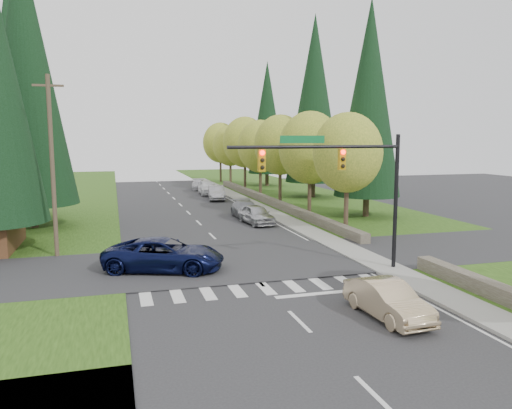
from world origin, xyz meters
name	(u,v)px	position (x,y,z in m)	size (l,w,h in m)	color
ground	(290,312)	(0.00, 0.00, 0.00)	(120.00, 120.00, 0.00)	#28282B
grass_east	(355,217)	(13.00, 20.00, 0.03)	(14.00, 110.00, 0.06)	#254211
grass_west	(15,233)	(-13.00, 20.00, 0.03)	(14.00, 110.00, 0.06)	#254211
cross_street	(239,262)	(0.00, 8.00, 0.00)	(120.00, 8.00, 0.10)	#28282B
sidewalk_east	(278,216)	(6.90, 22.00, 0.07)	(1.80, 80.00, 0.13)	gray
curb_east	(268,217)	(6.05, 22.00, 0.07)	(0.20, 80.00, 0.13)	gray
stone_wall_north	(269,201)	(8.60, 30.00, 0.35)	(0.70, 40.00, 0.70)	#4C4438
traffic_signal	(345,172)	(4.37, 4.50, 4.98)	(8.70, 0.37, 6.80)	black
utility_pole	(52,165)	(-9.50, 12.00, 5.14)	(1.60, 0.24, 10.00)	#473828
decid_tree_0	(347,153)	(9.20, 14.00, 5.60)	(4.80, 4.80, 8.37)	#38281C
decid_tree_1	(310,148)	(9.30, 21.00, 5.80)	(5.20, 5.20, 8.80)	#38281C
decid_tree_2	(280,145)	(9.10, 28.00, 5.93)	(5.00, 5.00, 8.82)	#38281C
decid_tree_3	(260,147)	(9.20, 35.00, 5.66)	(5.00, 5.00, 8.55)	#38281C
decid_tree_4	(245,142)	(9.30, 42.00, 6.06)	(5.40, 5.40, 9.18)	#38281C
decid_tree_5	(230,146)	(9.10, 49.00, 5.53)	(4.80, 4.80, 8.30)	#38281C
decid_tree_6	(220,143)	(9.20, 56.00, 5.86)	(5.20, 5.20, 8.86)	#38281C
conifer_w_c	(26,71)	(-12.00, 22.00, 11.29)	(6.46, 6.46, 20.80)	#38281C
conifer_w_e	(12,92)	(-14.00, 28.00, 10.29)	(5.78, 5.78, 18.80)	#38281C
conifer_e_a	(369,99)	(14.00, 20.00, 9.79)	(5.44, 5.44, 17.80)	#38281C
conifer_e_b	(314,99)	(15.00, 34.00, 10.79)	(6.12, 6.12, 19.80)	#38281C
conifer_e_c	(267,118)	(14.00, 48.00, 9.29)	(5.10, 5.10, 16.80)	#38281C
sedan_champagne	(388,300)	(3.27, -1.53, 0.68)	(1.45, 4.15, 1.37)	beige
suv_navy	(164,255)	(-4.01, 7.38, 0.83)	(2.74, 5.94, 1.65)	#0A1036
parked_car_a	(256,214)	(4.20, 19.26, 0.74)	(1.76, 4.37, 1.49)	#B4B5BA
parked_car_b	(246,210)	(4.20, 22.28, 0.69)	(1.95, 4.79, 1.39)	gray
parked_car_c	(216,193)	(4.26, 34.93, 0.77)	(1.63, 4.67, 1.54)	#AEAEB3
parked_car_d	(208,188)	(4.26, 40.03, 0.82)	(1.94, 4.81, 1.64)	white
parked_car_e	(199,185)	(4.20, 46.04, 0.62)	(1.73, 4.25, 1.23)	#B4B5BA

